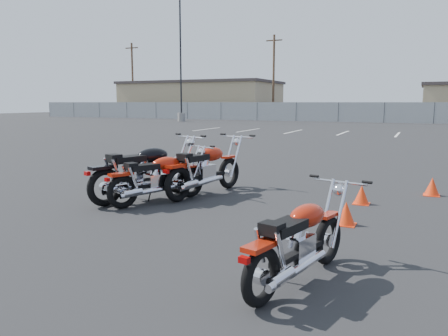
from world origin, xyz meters
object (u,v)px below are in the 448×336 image
at_px(motorcycle_third_red, 205,169).
at_px(motorcycle_rear_red, 299,241).
at_px(motorcycle_second_black, 144,171).
at_px(motorcycle_front_red, 158,178).

relative_size(motorcycle_third_red, motorcycle_rear_red, 1.19).
xyz_separation_m(motorcycle_second_black, motorcycle_third_red, (0.85, 0.84, -0.02)).
distance_m(motorcycle_front_red, motorcycle_third_red, 1.08).
xyz_separation_m(motorcycle_front_red, motorcycle_second_black, (-0.39, 0.13, 0.07)).
bearing_deg(motorcycle_front_red, motorcycle_third_red, 64.90).
distance_m(motorcycle_third_red, motorcycle_rear_red, 4.38).
relative_size(motorcycle_second_black, motorcycle_third_red, 1.02).
bearing_deg(motorcycle_rear_red, motorcycle_third_red, 129.46).
bearing_deg(motorcycle_second_black, motorcycle_front_red, -18.25).
xyz_separation_m(motorcycle_second_black, motorcycle_rear_red, (3.63, -2.54, -0.10)).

